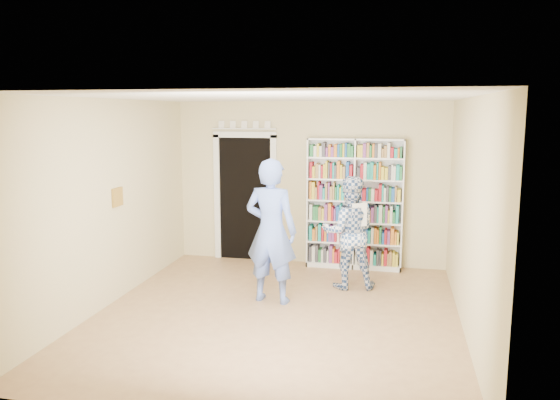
% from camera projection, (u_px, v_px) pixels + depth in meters
% --- Properties ---
extents(floor, '(5.00, 5.00, 0.00)m').
position_uv_depth(floor, '(276.00, 315.00, 6.88)').
color(floor, '#936947').
rests_on(floor, ground).
extents(ceiling, '(5.00, 5.00, 0.00)m').
position_uv_depth(ceiling, '(276.00, 97.00, 6.44)').
color(ceiling, white).
rests_on(ceiling, wall_back).
extents(wall_back, '(4.50, 0.00, 4.50)m').
position_uv_depth(wall_back, '(309.00, 183.00, 9.07)').
color(wall_back, beige).
rests_on(wall_back, floor).
extents(wall_left, '(0.00, 5.00, 5.00)m').
position_uv_depth(wall_left, '(109.00, 203.00, 7.13)').
color(wall_left, beige).
rests_on(wall_left, floor).
extents(wall_right, '(0.00, 5.00, 5.00)m').
position_uv_depth(wall_right, '(469.00, 217.00, 6.19)').
color(wall_right, beige).
rests_on(wall_right, floor).
extents(bookshelf, '(1.54, 0.29, 2.11)m').
position_uv_depth(bookshelf, '(355.00, 203.00, 8.80)').
color(bookshelf, white).
rests_on(bookshelf, floor).
extents(doorway, '(1.10, 0.08, 2.43)m').
position_uv_depth(doorway, '(245.00, 192.00, 9.31)').
color(doorway, black).
rests_on(doorway, floor).
extents(wall_art, '(0.03, 0.25, 0.25)m').
position_uv_depth(wall_art, '(118.00, 197.00, 7.31)').
color(wall_art, brown).
rests_on(wall_art, wall_left).
extents(man_blue, '(0.76, 0.55, 1.94)m').
position_uv_depth(man_blue, '(271.00, 231.00, 7.23)').
color(man_blue, '#5E7AD2').
rests_on(man_blue, floor).
extents(man_plaid, '(0.90, 0.76, 1.63)m').
position_uv_depth(man_plaid, '(349.00, 232.00, 7.83)').
color(man_plaid, navy).
rests_on(man_plaid, floor).
extents(paper_sheet, '(0.20, 0.13, 0.33)m').
position_uv_depth(paper_sheet, '(359.00, 215.00, 7.58)').
color(paper_sheet, white).
rests_on(paper_sheet, man_plaid).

